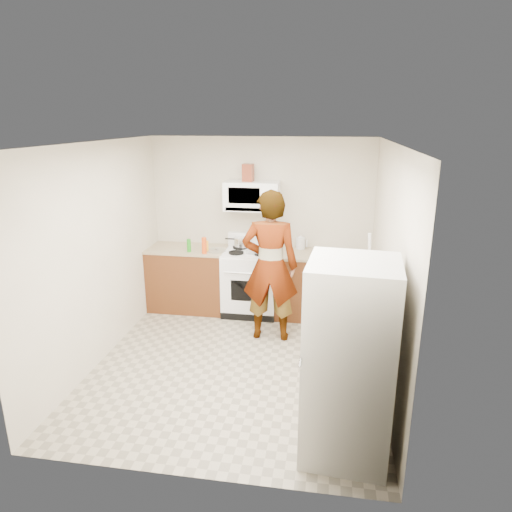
% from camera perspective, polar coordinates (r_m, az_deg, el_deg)
% --- Properties ---
extents(floor, '(3.60, 3.60, 0.00)m').
position_cam_1_polar(floor, '(5.47, -2.29, -13.20)').
color(floor, gray).
rests_on(floor, ground).
extents(back_wall, '(3.20, 0.02, 2.50)m').
position_cam_1_polar(back_wall, '(6.67, 0.62, 3.94)').
color(back_wall, beige).
rests_on(back_wall, floor).
extents(right_wall, '(0.02, 3.60, 2.50)m').
position_cam_1_polar(right_wall, '(4.91, 16.04, -1.47)').
color(right_wall, beige).
rests_on(right_wall, floor).
extents(cabinet_left, '(1.12, 0.62, 0.90)m').
position_cam_1_polar(cabinet_left, '(6.84, -8.43, -2.89)').
color(cabinet_left, '#5D2F16').
rests_on(cabinet_left, floor).
extents(counter_left, '(1.14, 0.64, 0.03)m').
position_cam_1_polar(counter_left, '(6.70, -8.60, 0.87)').
color(counter_left, '#9C8E69').
rests_on(counter_left, cabinet_left).
extents(cabinet_right, '(0.80, 0.62, 0.90)m').
position_cam_1_polar(cabinet_right, '(6.55, 6.11, -3.72)').
color(cabinet_right, '#5D2F16').
rests_on(cabinet_right, floor).
extents(counter_right, '(0.82, 0.64, 0.03)m').
position_cam_1_polar(counter_right, '(6.40, 6.24, 0.21)').
color(counter_right, '#9C8E69').
rests_on(counter_right, cabinet_right).
extents(gas_range, '(0.76, 0.65, 1.13)m').
position_cam_1_polar(gas_range, '(6.61, -0.65, -3.09)').
color(gas_range, white).
rests_on(gas_range, floor).
extents(microwave, '(0.76, 0.38, 0.40)m').
position_cam_1_polar(microwave, '(6.43, -0.50, 7.53)').
color(microwave, white).
rests_on(microwave, back_wall).
extents(person, '(0.72, 0.49, 1.93)m').
position_cam_1_polar(person, '(5.70, 1.77, -1.30)').
color(person, tan).
rests_on(person, floor).
extents(fridge, '(0.75, 0.75, 1.70)m').
position_cam_1_polar(fridge, '(3.86, 11.51, -12.78)').
color(fridge, silver).
rests_on(fridge, floor).
extents(kettle, '(0.17, 0.17, 0.16)m').
position_cam_1_polar(kettle, '(6.59, 5.59, 1.60)').
color(kettle, silver).
rests_on(kettle, counter_right).
extents(jug, '(0.15, 0.15, 0.24)m').
position_cam_1_polar(jug, '(6.38, -1.00, 10.37)').
color(jug, maroon).
rests_on(jug, microwave).
extents(saucepan, '(0.30, 0.30, 0.12)m').
position_cam_1_polar(saucepan, '(6.63, -1.77, 1.76)').
color(saucepan, silver).
rests_on(saucepan, gas_range).
extents(tray, '(0.28, 0.22, 0.05)m').
position_cam_1_polar(tray, '(6.35, 0.03, 0.51)').
color(tray, white).
rests_on(tray, gas_range).
extents(bottle_spray, '(0.08, 0.08, 0.23)m').
position_cam_1_polar(bottle_spray, '(6.36, -6.50, 1.30)').
color(bottle_spray, '#D3430F').
rests_on(bottle_spray, counter_left).
extents(bottle_hot_sauce, '(0.06, 0.06, 0.15)m').
position_cam_1_polar(bottle_hot_sauce, '(6.47, -6.18, 1.24)').
color(bottle_hot_sauce, '#FDA61C').
rests_on(bottle_hot_sauce, counter_left).
extents(bottle_green_cap, '(0.07, 0.07, 0.18)m').
position_cam_1_polar(bottle_green_cap, '(6.47, -8.38, 1.30)').
color(bottle_green_cap, '#1D8418').
rests_on(bottle_green_cap, counter_left).
extents(pot_lid, '(0.29, 0.29, 0.01)m').
position_cam_1_polar(pot_lid, '(6.49, -4.98, 0.69)').
color(pot_lid, silver).
rests_on(pot_lid, counter_left).
extents(broom, '(0.17, 0.31, 1.48)m').
position_cam_1_polar(broom, '(5.70, 14.05, -4.12)').
color(broom, silver).
rests_on(broom, floor).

